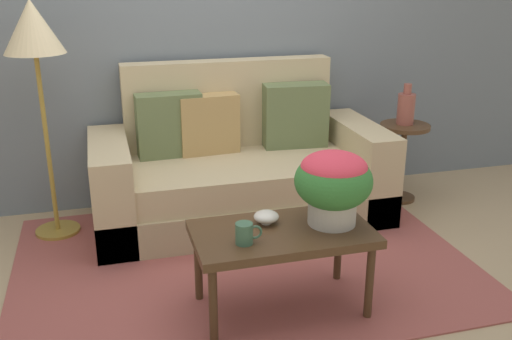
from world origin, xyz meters
The scene contains 11 objects.
ground_plane centered at (0.00, 0.00, 0.00)m, with size 14.00×14.00×0.00m, color tan.
wall_back centered at (0.00, 1.13, 1.35)m, with size 6.40×0.12×2.70m, color slate.
area_rug centered at (0.00, -0.04, 0.01)m, with size 2.66×1.93×0.01m, color #994C47.
couch centered at (0.14, 0.65, 0.33)m, with size 1.98×0.90×1.06m.
coffee_table centered at (0.07, -0.57, 0.40)m, with size 0.89×0.50×0.45m.
side_table centered at (1.39, 0.61, 0.41)m, with size 0.36×0.36×0.59m.
floor_lamp centered at (-1.09, 0.68, 1.26)m, with size 0.36×0.36×1.51m.
potted_plant centered at (0.34, -0.56, 0.68)m, with size 0.39×0.39×0.38m.
coffee_mug centered at (-0.14, -0.67, 0.50)m, with size 0.13×0.08×0.10m.
snack_bowl centered at (0.01, -0.48, 0.49)m, with size 0.13×0.13×0.07m.
table_vase centered at (1.40, 0.62, 0.71)m, with size 0.13×0.13×0.30m.
Camera 1 is at (-0.75, -3.05, 1.70)m, focal length 40.72 mm.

